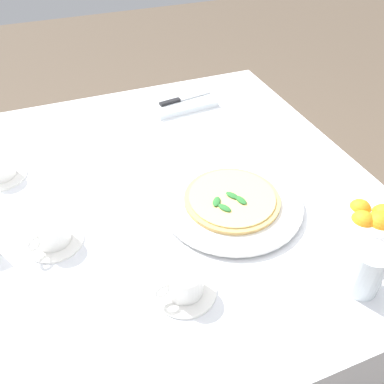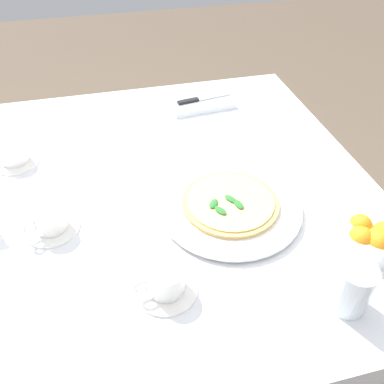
% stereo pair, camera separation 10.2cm
% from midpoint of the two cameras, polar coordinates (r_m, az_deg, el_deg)
% --- Properties ---
extents(ground_plane, '(8.00, 8.00, 0.00)m').
position_cam_midpoint_polar(ground_plane, '(1.65, -1.60, -19.65)').
color(ground_plane, brown).
extents(dining_table, '(1.15, 1.15, 0.75)m').
position_cam_midpoint_polar(dining_table, '(1.15, -2.16, -4.30)').
color(dining_table, white).
rests_on(dining_table, ground_plane).
extents(pizza_plate, '(0.35, 0.35, 0.02)m').
position_cam_midpoint_polar(pizza_plate, '(1.00, 8.32, -2.13)').
color(pizza_plate, white).
rests_on(pizza_plate, dining_table).
extents(pizza, '(0.24, 0.24, 0.02)m').
position_cam_midpoint_polar(pizza, '(0.99, 8.39, -1.55)').
color(pizza, '#DBAD60').
rests_on(pizza, pizza_plate).
extents(coffee_cup_far_left, '(0.13, 0.13, 0.06)m').
position_cam_midpoint_polar(coffee_cup_far_left, '(0.82, -0.16, -12.72)').
color(coffee_cup_far_left, white).
rests_on(coffee_cup_far_left, dining_table).
extents(coffee_cup_near_left, '(0.13, 0.13, 0.06)m').
position_cam_midpoint_polar(coffee_cup_near_left, '(1.22, -21.86, 4.91)').
color(coffee_cup_near_left, white).
rests_on(coffee_cup_near_left, dining_table).
extents(coffee_cup_far_right, '(0.13, 0.13, 0.07)m').
position_cam_midpoint_polar(coffee_cup_far_right, '(0.97, -16.79, -3.88)').
color(coffee_cup_far_right, white).
rests_on(coffee_cup_far_right, dining_table).
extents(water_glass_left_edge, '(0.07, 0.07, 0.11)m').
position_cam_midpoint_polar(water_glass_left_edge, '(0.86, 24.96, -12.68)').
color(water_glass_left_edge, white).
rests_on(water_glass_left_edge, dining_table).
extents(napkin_folded, '(0.23, 0.15, 0.02)m').
position_cam_midpoint_polar(napkin_folded, '(1.43, 3.33, 12.50)').
color(napkin_folded, white).
rests_on(napkin_folded, dining_table).
extents(dinner_knife, '(0.20, 0.05, 0.01)m').
position_cam_midpoint_polar(dinner_knife, '(1.43, 3.46, 13.02)').
color(dinner_knife, silver).
rests_on(dinner_knife, napkin_folded).
extents(citrus_bowl, '(0.15, 0.15, 0.07)m').
position_cam_midpoint_polar(citrus_bowl, '(1.00, 26.59, -5.81)').
color(citrus_bowl, white).
rests_on(citrus_bowl, dining_table).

